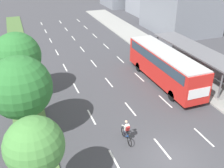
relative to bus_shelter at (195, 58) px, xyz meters
name	(u,v)px	position (x,y,z in m)	size (l,w,h in m)	color
ground_plane	(170,158)	(-9.53, -10.61, -1.87)	(140.00, 140.00, 0.00)	#424247
median_strip	(21,64)	(-17.83, 9.39, -1.81)	(2.60, 52.00, 0.12)	#4C7038
sidewalk_right	(151,47)	(-0.28, 9.39, -1.79)	(4.50, 52.00, 0.15)	#9E9E99
lane_divider_left	(65,67)	(-13.03, 6.62, -1.86)	(0.14, 45.46, 0.01)	white
lane_divider_center	(94,63)	(-9.53, 6.62, -1.86)	(0.14, 45.46, 0.01)	white
lane_divider_right	(120,60)	(-6.03, 6.62, -1.86)	(0.14, 45.46, 0.01)	white
bus_shelter	(195,58)	(0.00, 0.00, 0.00)	(2.90, 12.27, 2.86)	gray
bus	(164,64)	(-4.28, -0.71, 0.20)	(2.54, 11.29, 3.37)	red
cyclist	(127,132)	(-11.53, -7.94, -1.08)	(0.46, 1.82, 1.71)	black
median_tree_nearest	(34,146)	(-17.77, -11.54, 2.45)	(2.80, 2.80, 5.62)	brown
median_tree_second	(20,87)	(-18.05, -5.29, 2.41)	(4.22, 4.22, 6.27)	brown
median_tree_third	(17,56)	(-17.95, 0.96, 2.32)	(4.07, 4.07, 6.11)	brown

